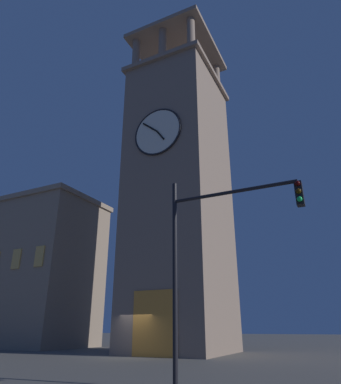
# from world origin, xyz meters

# --- Properties ---
(ground_plane) EXTENTS (200.00, 200.00, 0.00)m
(ground_plane) POSITION_xyz_m (0.00, 0.00, 0.00)
(ground_plane) COLOR #56544F
(clocktower) EXTENTS (7.36, 8.46, 29.48)m
(clocktower) POSITION_xyz_m (-1.43, -4.65, 12.18)
(clocktower) COLOR gray
(clocktower) RESTS_ON ground_plane
(adjacent_wing_building) EXTENTS (14.55, 8.23, 14.16)m
(adjacent_wing_building) POSITION_xyz_m (16.54, -6.01, 7.10)
(adjacent_wing_building) COLOR gray
(adjacent_wing_building) RESTS_ON ground_plane
(traffic_signal_mid) EXTENTS (4.35, 0.41, 6.52)m
(traffic_signal_mid) POSITION_xyz_m (-9.05, 9.38, 4.26)
(traffic_signal_mid) COLOR black
(traffic_signal_mid) RESTS_ON ground_plane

